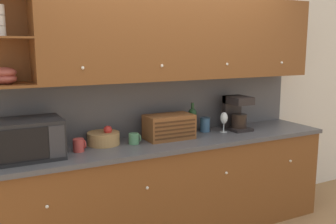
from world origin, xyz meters
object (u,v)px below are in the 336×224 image
at_px(microwave, 27,139).
at_px(wine_glass, 224,119).
at_px(mug_blue_second, 79,145).
at_px(coffee_maker, 236,112).
at_px(fruit_basket, 104,138).
at_px(wine_bottle, 192,120).
at_px(mug, 134,139).
at_px(storage_canister, 205,125).
at_px(bread_box, 169,127).

height_order(microwave, wine_glass, microwave).
distance_m(mug_blue_second, coffee_maker, 1.68).
distance_m(fruit_basket, wine_bottle, 0.93).
bearing_deg(mug, fruit_basket, 156.91).
relative_size(wine_bottle, coffee_maker, 0.88).
bearing_deg(mug, coffee_maker, 2.98).
bearing_deg(wine_glass, storage_canister, 145.11).
height_order(mug_blue_second, bread_box, bread_box).
bearing_deg(coffee_maker, mug, -177.02).
relative_size(microwave, coffee_maker, 1.49).
relative_size(mug, bread_box, 0.23).
xyz_separation_m(wine_bottle, coffee_maker, (0.50, -0.06, 0.04)).
distance_m(mug, wine_glass, 0.99).
height_order(microwave, wine_bottle, wine_bottle).
distance_m(fruit_basket, storage_canister, 1.08).
bearing_deg(mug_blue_second, microwave, -179.29).
bearing_deg(storage_canister, wine_bottle, -178.24).
height_order(bread_box, storage_canister, bread_box).
bearing_deg(mug_blue_second, storage_canister, 5.98).
distance_m(wine_bottle, storage_canister, 0.17).
bearing_deg(bread_box, wine_glass, -1.26).
height_order(mug_blue_second, fruit_basket, fruit_basket).
relative_size(microwave, mug_blue_second, 4.83).
bearing_deg(storage_canister, coffee_maker, -10.07).
height_order(wine_glass, coffee_maker, coffee_maker).
bearing_deg(mug, wine_glass, 0.80).
distance_m(microwave, mug, 0.91).
relative_size(mug_blue_second, coffee_maker, 0.31).
height_order(mug, bread_box, bread_box).
height_order(fruit_basket, mug, fruit_basket).
bearing_deg(fruit_basket, bread_box, -7.29).
xyz_separation_m(mug_blue_second, wine_bottle, (1.17, 0.13, 0.09)).
distance_m(microwave, fruit_basket, 0.67).
xyz_separation_m(bread_box, wine_bottle, (0.31, 0.09, 0.03)).
bearing_deg(mug_blue_second, wine_glass, 1.17).
height_order(bread_box, wine_bottle, wine_bottle).
distance_m(microwave, coffee_maker, 2.07).
bearing_deg(bread_box, storage_canister, 11.61).
bearing_deg(wine_bottle, wine_glass, -18.60).
relative_size(bread_box, wine_bottle, 1.45).
bearing_deg(wine_glass, bread_box, 178.74).
height_order(microwave, bread_box, microwave).
bearing_deg(fruit_basket, mug, -23.09).
xyz_separation_m(mug_blue_second, coffee_maker, (1.67, 0.08, 0.13)).
relative_size(bread_box, wine_glass, 2.18).
bearing_deg(bread_box, mug, -175.71).
relative_size(mug_blue_second, wine_bottle, 0.35).
bearing_deg(fruit_basket, microwave, -168.93).
height_order(bread_box, wine_glass, bread_box).
height_order(mug, storage_canister, storage_canister).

